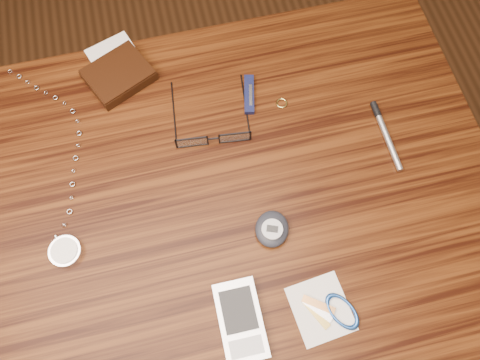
{
  "coord_description": "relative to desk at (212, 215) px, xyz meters",
  "views": [
    {
      "loc": [
        -0.01,
        -0.27,
        1.49
      ],
      "look_at": [
        0.06,
        0.01,
        0.76
      ],
      "focal_mm": 35.0,
      "sensor_mm": 36.0,
      "label": 1
    }
  ],
  "objects": [
    {
      "name": "gold_ring",
      "position": [
        0.17,
        0.15,
        0.1
      ],
      "size": [
        0.02,
        0.02,
        0.0
      ],
      "primitive_type": "torus",
      "rotation": [
        0.0,
        0.0,
        -0.03
      ],
      "color": "tan",
      "rests_on": "desk"
    },
    {
      "name": "silver_pen",
      "position": [
        0.33,
        0.05,
        0.11
      ],
      "size": [
        0.01,
        0.14,
        0.01
      ],
      "color": "#BABBBF",
      "rests_on": "desk"
    },
    {
      "name": "pda_phone",
      "position": [
        0.01,
        -0.21,
        0.11
      ],
      "size": [
        0.07,
        0.12,
        0.02
      ],
      "color": "#BCBDC1",
      "rests_on": "desk"
    },
    {
      "name": "eyeglasses",
      "position": [
        0.03,
        0.1,
        0.12
      ],
      "size": [
        0.15,
        0.15,
        0.03
      ],
      "color": "black",
      "rests_on": "desk"
    },
    {
      "name": "pocket_watch",
      "position": [
        -0.24,
        -0.02,
        0.11
      ],
      "size": [
        0.12,
        0.4,
        0.02
      ],
      "color": "silver",
      "rests_on": "desk"
    },
    {
      "name": "pocket_knife",
      "position": [
        0.11,
        0.18,
        0.11
      ],
      "size": [
        0.04,
        0.08,
        0.01
      ],
      "color": "#0F1337",
      "rests_on": "desk"
    },
    {
      "name": "notepad_keys",
      "position": [
        0.15,
        -0.23,
        0.11
      ],
      "size": [
        0.11,
        0.1,
        0.01
      ],
      "color": "silver",
      "rests_on": "desk"
    },
    {
      "name": "desk",
      "position": [
        0.0,
        0.0,
        0.0
      ],
      "size": [
        1.0,
        0.7,
        0.75
      ],
      "color": "#3D1C09",
      "rests_on": "ground"
    },
    {
      "name": "wallet_and_card",
      "position": [
        -0.11,
        0.27,
        0.11
      ],
      "size": [
        0.14,
        0.17,
        0.02
      ],
      "color": "black",
      "rests_on": "desk"
    },
    {
      "name": "pedometer",
      "position": [
        0.09,
        -0.08,
        0.11
      ],
      "size": [
        0.07,
        0.08,
        0.03
      ],
      "color": "black",
      "rests_on": "desk"
    },
    {
      "name": "ground",
      "position": [
        0.0,
        0.0,
        -0.65
      ],
      "size": [
        3.8,
        3.8,
        0.0
      ],
      "primitive_type": "plane",
      "color": "#472814",
      "rests_on": "ground"
    }
  ]
}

